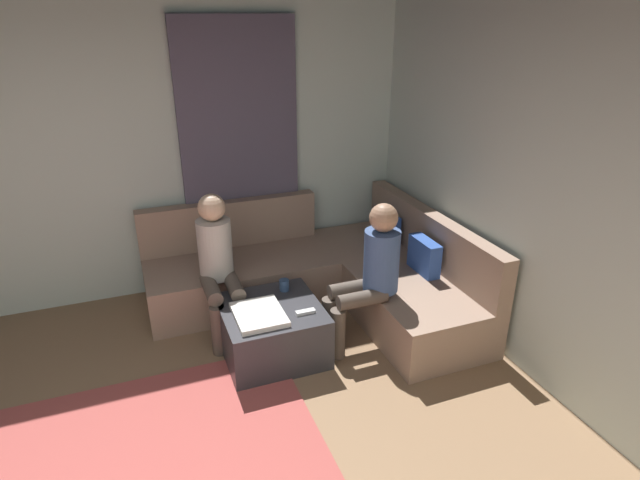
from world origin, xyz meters
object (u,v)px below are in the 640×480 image
at_px(sectional_couch, 327,274).
at_px(coffee_mug, 284,285).
at_px(person_on_couch_back, 370,271).
at_px(person_on_couch_side, 218,262).
at_px(ottoman, 272,330).
at_px(game_remote, 305,312).

relative_size(sectional_couch, coffee_mug, 26.84).
distance_m(coffee_mug, person_on_couch_back, 0.72).
distance_m(coffee_mug, person_on_couch_side, 0.57).
bearing_deg(sectional_couch, person_on_couch_back, 4.22).
height_order(coffee_mug, person_on_couch_side, person_on_couch_side).
xyz_separation_m(coffee_mug, person_on_couch_back, (0.36, 0.59, 0.19)).
height_order(sectional_couch, person_on_couch_side, person_on_couch_side).
relative_size(sectional_couch, person_on_couch_side, 2.12).
xyz_separation_m(person_on_couch_back, person_on_couch_side, (-0.60, -1.07, 0.00)).
relative_size(person_on_couch_back, person_on_couch_side, 1.00).
relative_size(ottoman, game_remote, 5.07).
bearing_deg(person_on_couch_back, sectional_couch, 4.22).
height_order(sectional_couch, coffee_mug, sectional_couch).
bearing_deg(person_on_couch_back, coffee_mug, 58.58).
bearing_deg(ottoman, person_on_couch_back, 79.66).
relative_size(game_remote, person_on_couch_side, 0.12).
distance_m(sectional_couch, game_remote, 0.94).
bearing_deg(coffee_mug, ottoman, -39.29).
height_order(ottoman, coffee_mug, coffee_mug).
xyz_separation_m(coffee_mug, person_on_couch_side, (-0.24, -0.48, 0.19)).
distance_m(ottoman, game_remote, 0.36).
xyz_separation_m(sectional_couch, person_on_couch_back, (0.75, 0.06, 0.38)).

